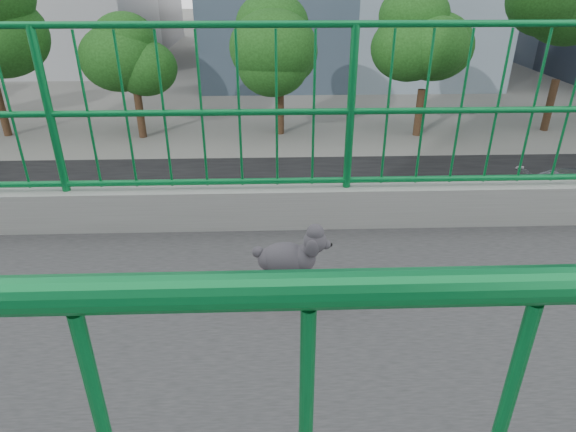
# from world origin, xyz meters

# --- Properties ---
(road) EXTENTS (18.00, 90.00, 0.02)m
(road) POSITION_xyz_m (-13.00, 0.00, 0.01)
(road) COLOR black
(road) RESTS_ON ground
(street_trees) EXTENTS (5.30, 60.40, 7.26)m
(street_trees) POSITION_xyz_m (-26.03, 1.06, 4.72)
(street_trees) COLOR black
(street_trees) RESTS_ON ground
(skateboard) EXTENTS (0.20, 0.47, 0.06)m
(skateboard) POSITION_xyz_m (-0.52, 3.53, 7.05)
(skateboard) COLOR red
(skateboard) RESTS_ON footbridge
(poodle) EXTENTS (0.23, 0.45, 0.37)m
(poodle) POSITION_xyz_m (-0.51, 3.56, 7.26)
(poodle) COLOR #312D33
(poodle) RESTS_ON skateboard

